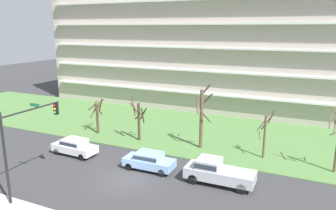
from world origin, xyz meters
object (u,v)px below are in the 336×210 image
Objects in this scene: tree_far_left at (97,115)px; tree_left at (139,119)px; tree_right at (265,134)px; pickup_silver_center_right at (217,171)px; sedan_blue_near_left at (149,160)px; tree_center at (202,116)px; traffic_signal_mast at (25,135)px; sedan_white_center_left at (75,146)px.

tree_far_left is 0.87× the size of tree_left.
tree_right is (18.54, 0.49, 0.21)m from tree_far_left.
sedan_blue_near_left is at bearing -0.61° from pickup_silver_center_right.
pickup_silver_center_right is at bearing 179.04° from sedan_blue_near_left.
tree_center is 1.22× the size of pickup_silver_center_right.
traffic_signal_mast reaches higher than sedan_blue_near_left.
tree_right is at bearing -110.90° from pickup_silver_center_right.
pickup_silver_center_right is at bearing -61.77° from tree_center.
traffic_signal_mast reaches higher than tree_far_left.
sedan_blue_near_left is 0.67× the size of traffic_signal_mast.
traffic_signal_mast is at bearing -135.68° from tree_right.
tree_right is at bearing 44.32° from traffic_signal_mast.
tree_left is 7.72m from sedan_blue_near_left.
tree_left is 1.09× the size of sedan_blue_near_left.
pickup_silver_center_right is at bearing -30.16° from tree_left.
tree_left is 0.73× the size of traffic_signal_mast.
traffic_signal_mast is at bearing -73.36° from tree_far_left.
tree_right is (6.14, 0.00, -0.95)m from tree_center.
tree_right reaches higher than sedan_white_center_left.
tree_right is at bearing 2.99° from tree_left.
traffic_signal_mast is (-11.96, -7.36, 3.51)m from pickup_silver_center_right.
tree_center is 1.48× the size of sedan_white_center_left.
pickup_silver_center_right is at bearing -21.37° from tree_far_left.
pickup_silver_center_right is at bearing 31.60° from traffic_signal_mast.
tree_left is at bearing -174.37° from tree_center.
sedan_blue_near_left is 6.00m from pickup_silver_center_right.
tree_left is 13.68m from traffic_signal_mast.
sedan_white_center_left is (-8.10, -0.00, 0.00)m from sedan_blue_near_left.
tree_center reaches higher than pickup_silver_center_right.
tree_left is 0.89× the size of pickup_silver_center_right.
tree_far_left is 0.87× the size of tree_right.
tree_far_left is 11.91m from sedan_blue_near_left.
traffic_signal_mast is at bearing 50.05° from sedan_blue_near_left.
pickup_silver_center_right reaches higher than sedan_white_center_left.
tree_right is at bearing 0.02° from tree_center.
tree_center is 8.02m from pickup_silver_center_right.
tree_far_left is 0.63× the size of tree_center.
tree_left is 12.21m from pickup_silver_center_right.
pickup_silver_center_right is (-2.51, -6.77, -1.38)m from tree_right.
sedan_blue_near_left is at bearing -31.99° from tree_far_left.
sedan_blue_near_left is (10.04, -6.27, -1.31)m from tree_far_left.
tree_right reaches higher than tree_far_left.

